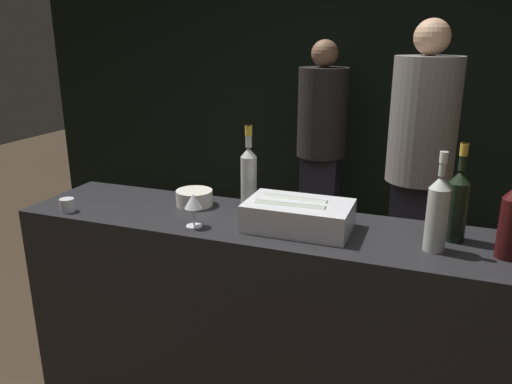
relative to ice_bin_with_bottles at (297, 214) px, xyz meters
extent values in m
cube|color=black|center=(-0.19, 2.59, 0.38)|extent=(6.40, 0.06, 2.80)
cube|color=black|center=(-0.19, 0.02, -0.54)|extent=(2.06, 0.50, 0.96)
cube|color=silver|center=(0.00, 0.00, -0.01)|extent=(0.42, 0.26, 0.11)
cylinder|color=#9EA899|center=(-0.02, -0.04, 0.02)|extent=(0.28, 0.09, 0.07)
cylinder|color=#B2B7AD|center=(-0.02, 0.04, 0.02)|extent=(0.27, 0.08, 0.07)
cylinder|color=silver|center=(-0.52, 0.12, -0.03)|extent=(0.17, 0.17, 0.07)
cylinder|color=gray|center=(-0.52, 0.12, 0.00)|extent=(0.14, 0.14, 0.01)
cylinder|color=silver|center=(-0.40, -0.13, -0.06)|extent=(0.07, 0.07, 0.00)
cylinder|color=silver|center=(-0.40, -0.13, -0.02)|extent=(0.01, 0.01, 0.08)
cone|color=silver|center=(-0.40, -0.13, 0.05)|extent=(0.07, 0.07, 0.06)
cylinder|color=silver|center=(-1.01, -0.16, -0.03)|extent=(0.06, 0.06, 0.06)
sphere|color=#EFB256|center=(-1.01, -0.16, -0.03)|extent=(0.03, 0.03, 0.03)
cylinder|color=black|center=(0.59, 0.10, 0.05)|extent=(0.08, 0.08, 0.23)
cone|color=black|center=(0.59, 0.10, 0.19)|extent=(0.08, 0.08, 0.05)
cylinder|color=black|center=(0.59, 0.10, 0.26)|extent=(0.03, 0.03, 0.10)
cylinder|color=gold|center=(0.59, 0.10, 0.29)|extent=(0.03, 0.03, 0.05)
cylinder|color=#B2B7AD|center=(0.53, -0.03, 0.06)|extent=(0.08, 0.08, 0.23)
cone|color=#B2B7AD|center=(0.53, -0.03, 0.20)|extent=(0.08, 0.08, 0.05)
cylinder|color=#B2B7AD|center=(0.53, -0.03, 0.26)|extent=(0.02, 0.02, 0.09)
cylinder|color=white|center=(0.53, -0.03, 0.29)|extent=(0.03, 0.03, 0.04)
cylinder|color=#B2B7AD|center=(-0.28, 0.18, 0.06)|extent=(0.07, 0.07, 0.23)
cone|color=#B2B7AD|center=(-0.28, 0.18, 0.19)|extent=(0.07, 0.07, 0.04)
cylinder|color=#B2B7AD|center=(-0.28, 0.18, 0.26)|extent=(0.03, 0.03, 0.10)
cylinder|color=gold|center=(-0.28, 0.18, 0.29)|extent=(0.03, 0.03, 0.04)
cylinder|color=#380F0F|center=(0.77, -0.01, 0.05)|extent=(0.08, 0.08, 0.22)
cube|color=black|center=(-0.39, 2.10, -0.64)|extent=(0.30, 0.22, 0.76)
cylinder|color=black|center=(-0.39, 2.10, 0.10)|extent=(0.40, 0.40, 0.70)
sphere|color=#997051|center=(-0.39, 2.10, 0.56)|extent=(0.21, 0.21, 0.21)
cube|color=black|center=(0.41, 1.35, -0.60)|extent=(0.30, 0.22, 0.83)
cylinder|color=slate|center=(0.41, 1.35, 0.20)|extent=(0.41, 0.41, 0.76)
sphere|color=tan|center=(0.41, 1.35, 0.68)|extent=(0.21, 0.21, 0.21)
camera|label=1|loc=(0.50, -1.83, 0.69)|focal=35.00mm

